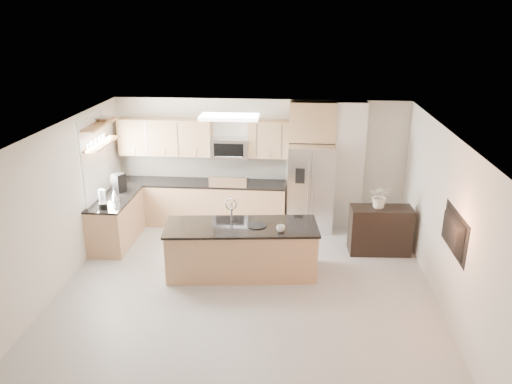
# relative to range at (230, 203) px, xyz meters

# --- Properties ---
(floor) EXTENTS (6.50, 6.50, 0.00)m
(floor) POSITION_rel_range_xyz_m (0.60, -2.92, -0.47)
(floor) COLOR #A19E9A
(floor) RESTS_ON ground
(ceiling) EXTENTS (6.00, 6.50, 0.02)m
(ceiling) POSITION_rel_range_xyz_m (0.60, -2.92, 2.13)
(ceiling) COLOR white
(ceiling) RESTS_ON wall_back
(wall_back) EXTENTS (6.00, 0.02, 2.60)m
(wall_back) POSITION_rel_range_xyz_m (0.60, 0.33, 0.83)
(wall_back) COLOR beige
(wall_back) RESTS_ON floor
(wall_front) EXTENTS (6.00, 0.02, 2.60)m
(wall_front) POSITION_rel_range_xyz_m (0.60, -6.17, 0.83)
(wall_front) COLOR beige
(wall_front) RESTS_ON floor
(wall_left) EXTENTS (0.02, 6.50, 2.60)m
(wall_left) POSITION_rel_range_xyz_m (-2.40, -2.92, 0.83)
(wall_left) COLOR beige
(wall_left) RESTS_ON floor
(wall_right) EXTENTS (0.02, 6.50, 2.60)m
(wall_right) POSITION_rel_range_xyz_m (3.60, -2.92, 0.83)
(wall_right) COLOR beige
(wall_right) RESTS_ON floor
(back_counter) EXTENTS (3.55, 0.66, 1.44)m
(back_counter) POSITION_rel_range_xyz_m (-0.63, 0.01, -0.00)
(back_counter) COLOR tan
(back_counter) RESTS_ON floor
(left_counter) EXTENTS (0.66, 1.50, 0.92)m
(left_counter) POSITION_rel_range_xyz_m (-2.07, -1.07, -0.01)
(left_counter) COLOR tan
(left_counter) RESTS_ON floor
(range) EXTENTS (0.76, 0.64, 1.14)m
(range) POSITION_rel_range_xyz_m (0.00, 0.00, 0.00)
(range) COLOR black
(range) RESTS_ON floor
(upper_cabinets) EXTENTS (3.50, 0.33, 0.75)m
(upper_cabinets) POSITION_rel_range_xyz_m (-0.70, 0.16, 1.35)
(upper_cabinets) COLOR tan
(upper_cabinets) RESTS_ON wall_back
(microwave) EXTENTS (0.76, 0.40, 0.40)m
(microwave) POSITION_rel_range_xyz_m (0.00, 0.12, 1.16)
(microwave) COLOR silver
(microwave) RESTS_ON upper_cabinets
(refrigerator) EXTENTS (0.92, 0.78, 1.78)m
(refrigerator) POSITION_rel_range_xyz_m (1.66, -0.05, 0.42)
(refrigerator) COLOR silver
(refrigerator) RESTS_ON floor
(partition_column) EXTENTS (0.60, 0.30, 2.60)m
(partition_column) POSITION_rel_range_xyz_m (2.42, 0.18, 0.83)
(partition_column) COLOR beige
(partition_column) RESTS_ON floor
(window) EXTENTS (0.04, 1.15, 1.65)m
(window) POSITION_rel_range_xyz_m (-2.38, -1.07, 1.18)
(window) COLOR white
(window) RESTS_ON wall_left
(shelf_lower) EXTENTS (0.30, 1.20, 0.04)m
(shelf_lower) POSITION_rel_range_xyz_m (-2.25, -0.97, 1.48)
(shelf_lower) COLOR olive
(shelf_lower) RESTS_ON wall_left
(shelf_upper) EXTENTS (0.30, 1.20, 0.04)m
(shelf_upper) POSITION_rel_range_xyz_m (-2.25, -0.97, 1.85)
(shelf_upper) COLOR olive
(shelf_upper) RESTS_ON wall_left
(ceiling_fixture) EXTENTS (1.00, 0.50, 0.06)m
(ceiling_fixture) POSITION_rel_range_xyz_m (0.20, -1.32, 2.09)
(ceiling_fixture) COLOR white
(ceiling_fixture) RESTS_ON ceiling
(island) EXTENTS (2.63, 1.18, 1.31)m
(island) POSITION_rel_range_xyz_m (0.47, -2.08, -0.03)
(island) COLOR tan
(island) RESTS_ON floor
(credenza) EXTENTS (1.14, 0.53, 0.89)m
(credenza) POSITION_rel_range_xyz_m (2.94, -1.09, -0.03)
(credenza) COLOR black
(credenza) RESTS_ON floor
(cup) EXTENTS (0.18, 0.18, 0.11)m
(cup) POSITION_rel_range_xyz_m (1.14, -2.26, 0.46)
(cup) COLOR silver
(cup) RESTS_ON island
(platter) EXTENTS (0.41, 0.41, 0.02)m
(platter) POSITION_rel_range_xyz_m (0.73, -2.07, 0.42)
(platter) COLOR black
(platter) RESTS_ON island
(blender) EXTENTS (0.16, 0.16, 0.36)m
(blender) POSITION_rel_range_xyz_m (-2.08, -1.61, 0.60)
(blender) COLOR black
(blender) RESTS_ON left_counter
(kettle) EXTENTS (0.18, 0.18, 0.23)m
(kettle) POSITION_rel_range_xyz_m (-2.02, -1.15, 0.55)
(kettle) COLOR silver
(kettle) RESTS_ON left_counter
(coffee_maker) EXTENTS (0.27, 0.29, 0.36)m
(coffee_maker) POSITION_rel_range_xyz_m (-2.09, -0.70, 0.62)
(coffee_maker) COLOR black
(coffee_maker) RESTS_ON left_counter
(bowl) EXTENTS (0.43, 0.43, 0.09)m
(bowl) POSITION_rel_range_xyz_m (-2.25, -0.76, 1.91)
(bowl) COLOR silver
(bowl) RESTS_ON shelf_upper
(flower_vase) EXTENTS (0.71, 0.65, 0.65)m
(flower_vase) POSITION_rel_range_xyz_m (2.89, -1.07, 0.75)
(flower_vase) COLOR beige
(flower_vase) RESTS_ON credenza
(television) EXTENTS (0.14, 1.08, 0.62)m
(television) POSITION_rel_range_xyz_m (3.51, -3.12, 0.88)
(television) COLOR black
(television) RESTS_ON wall_right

